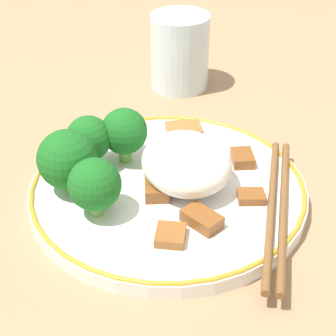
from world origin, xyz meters
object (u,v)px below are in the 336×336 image
at_px(broccoli_back_right, 67,160).
at_px(drinking_glass, 180,52).
at_px(plate, 168,189).
at_px(broccoli_mid_left, 95,185).
at_px(broccoli_back_center, 89,139).
at_px(chopsticks, 277,208).
at_px(broccoli_back_left, 124,132).

distance_m(broccoli_back_right, drinking_glass, 0.27).
bearing_deg(plate, broccoli_back_right, 66.64).
relative_size(plate, broccoli_mid_left, 4.78).
relative_size(broccoli_mid_left, drinking_glass, 0.58).
xyz_separation_m(plate, broccoli_mid_left, (-0.01, 0.08, 0.04)).
height_order(broccoli_back_center, drinking_glass, drinking_glass).
distance_m(plate, broccoli_mid_left, 0.09).
distance_m(plate, chopsticks, 0.11).
height_order(plate, broccoli_back_center, broccoli_back_center).
xyz_separation_m(plate, broccoli_back_center, (0.06, 0.06, 0.04)).
bearing_deg(broccoli_back_left, broccoli_back_right, 107.91).
relative_size(plate, chopsticks, 1.49).
distance_m(broccoli_back_right, chopsticks, 0.20).
relative_size(broccoli_back_right, drinking_glass, 0.64).
height_order(broccoli_back_center, chopsticks, broccoli_back_center).
relative_size(broccoli_back_right, chopsticks, 0.35).
relative_size(broccoli_back_left, chopsticks, 0.32).
xyz_separation_m(broccoli_back_center, broccoli_back_right, (-0.03, 0.03, 0.00)).
relative_size(plate, drinking_glass, 2.77).
height_order(plate, chopsticks, chopsticks).
bearing_deg(plate, broccoli_back_center, 40.83).
bearing_deg(plate, drinking_glass, -30.56).
bearing_deg(broccoli_back_left, chopsticks, -147.21).
bearing_deg(broccoli_mid_left, broccoli_back_center, -16.45).
distance_m(plate, broccoli_back_center, 0.09).
xyz_separation_m(broccoli_back_left, broccoli_mid_left, (-0.07, 0.06, -0.00)).
xyz_separation_m(broccoli_back_center, chopsticks, (-0.14, -0.13, -0.03)).
xyz_separation_m(broccoli_back_left, chopsticks, (-0.14, -0.09, -0.03)).
relative_size(chopsticks, drinking_glass, 1.86).
relative_size(broccoli_back_center, broccoli_back_right, 0.90).
bearing_deg(broccoli_back_right, plate, -113.36).
height_order(broccoli_back_right, broccoli_mid_left, broccoli_back_right).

